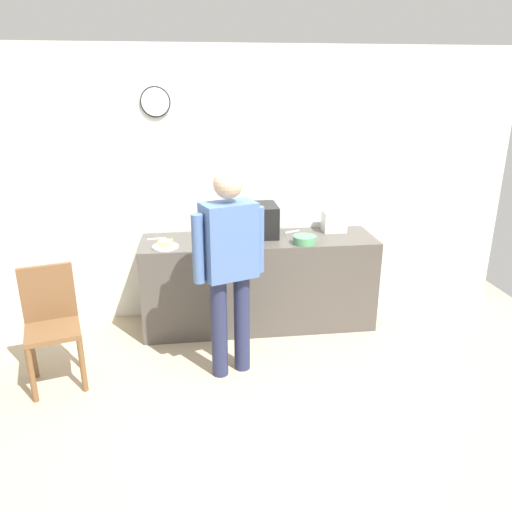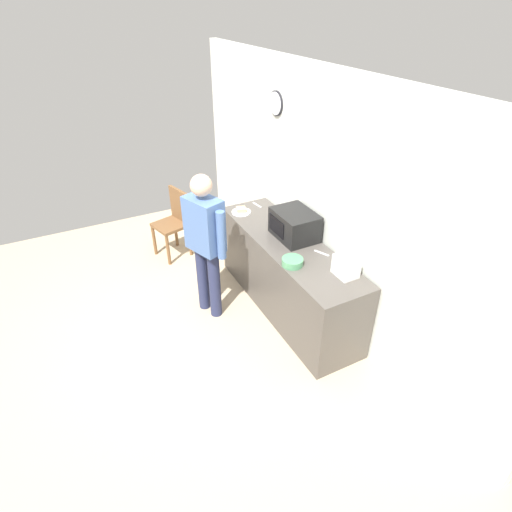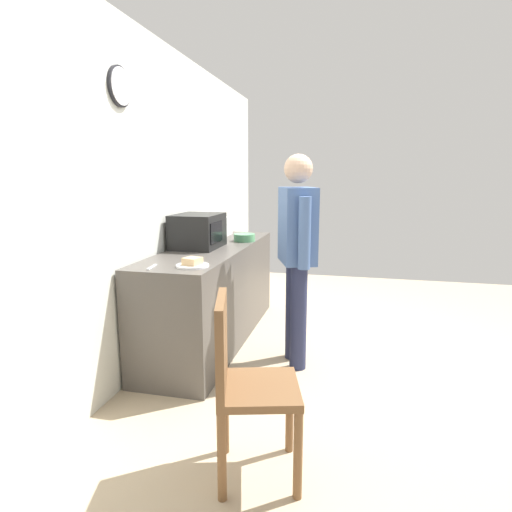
{
  "view_description": "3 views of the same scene",
  "coord_description": "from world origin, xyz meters",
  "px_view_note": "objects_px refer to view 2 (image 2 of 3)",
  "views": [
    {
      "loc": [
        -0.47,
        -3.11,
        2.25
      ],
      "look_at": [
        0.02,
        0.75,
        0.88
      ],
      "focal_mm": 34.25,
      "sensor_mm": 36.0,
      "label": 1
    },
    {
      "loc": [
        3.3,
        -0.83,
        3.15
      ],
      "look_at": [
        0.05,
        0.85,
        0.78
      ],
      "focal_mm": 28.78,
      "sensor_mm": 36.0,
      "label": 2
    },
    {
      "loc": [
        -3.5,
        -0.05,
        1.51
      ],
      "look_at": [
        -0.2,
        0.73,
        0.87
      ],
      "focal_mm": 29.81,
      "sensor_mm": 36.0,
      "label": 3
    }
  ],
  "objects_px": {
    "wooden_chair": "(174,220)",
    "microwave": "(295,225)",
    "sandwich_plate": "(241,211)",
    "spoon_utensil": "(322,253)",
    "person_standing": "(205,238)",
    "toaster": "(346,266)",
    "fork_utensil": "(257,205)",
    "salad_bowl": "(292,262)"
  },
  "relations": [
    {
      "from": "sandwich_plate",
      "to": "salad_bowl",
      "type": "bearing_deg",
      "value": -2.02
    },
    {
      "from": "toaster",
      "to": "sandwich_plate",
      "type": "bearing_deg",
      "value": -169.14
    },
    {
      "from": "wooden_chair",
      "to": "microwave",
      "type": "bearing_deg",
      "value": 27.53
    },
    {
      "from": "person_standing",
      "to": "microwave",
      "type": "bearing_deg",
      "value": 73.79
    },
    {
      "from": "sandwich_plate",
      "to": "toaster",
      "type": "height_order",
      "value": "toaster"
    },
    {
      "from": "microwave",
      "to": "wooden_chair",
      "type": "relative_size",
      "value": 0.53
    },
    {
      "from": "sandwich_plate",
      "to": "wooden_chair",
      "type": "xyz_separation_m",
      "value": [
        -0.87,
        -0.6,
        -0.38
      ]
    },
    {
      "from": "salad_bowl",
      "to": "person_standing",
      "type": "height_order",
      "value": "person_standing"
    },
    {
      "from": "salad_bowl",
      "to": "wooden_chair",
      "type": "height_order",
      "value": "salad_bowl"
    },
    {
      "from": "spoon_utensil",
      "to": "wooden_chair",
      "type": "distance_m",
      "value": 2.31
    },
    {
      "from": "toaster",
      "to": "fork_utensil",
      "type": "bearing_deg",
      "value": -178.46
    },
    {
      "from": "sandwich_plate",
      "to": "person_standing",
      "type": "relative_size",
      "value": 0.14
    },
    {
      "from": "salad_bowl",
      "to": "fork_utensil",
      "type": "bearing_deg",
      "value": 167.04
    },
    {
      "from": "sandwich_plate",
      "to": "microwave",
      "type": "bearing_deg",
      "value": 18.19
    },
    {
      "from": "fork_utensil",
      "to": "person_standing",
      "type": "distance_m",
      "value": 1.12
    },
    {
      "from": "sandwich_plate",
      "to": "fork_utensil",
      "type": "bearing_deg",
      "value": 109.73
    },
    {
      "from": "toaster",
      "to": "person_standing",
      "type": "xyz_separation_m",
      "value": [
        -1.1,
        -0.98,
        -0.0
      ]
    },
    {
      "from": "spoon_utensil",
      "to": "person_standing",
      "type": "bearing_deg",
      "value": -124.55
    },
    {
      "from": "spoon_utensil",
      "to": "person_standing",
      "type": "relative_size",
      "value": 0.1
    },
    {
      "from": "microwave",
      "to": "fork_utensil",
      "type": "bearing_deg",
      "value": 179.63
    },
    {
      "from": "sandwich_plate",
      "to": "spoon_utensil",
      "type": "xyz_separation_m",
      "value": [
        1.21,
        0.33,
        -0.02
      ]
    },
    {
      "from": "spoon_utensil",
      "to": "wooden_chair",
      "type": "height_order",
      "value": "wooden_chair"
    },
    {
      "from": "toaster",
      "to": "salad_bowl",
      "type": "bearing_deg",
      "value": -136.38
    },
    {
      "from": "sandwich_plate",
      "to": "toaster",
      "type": "relative_size",
      "value": 1.06
    },
    {
      "from": "spoon_utensil",
      "to": "wooden_chair",
      "type": "xyz_separation_m",
      "value": [
        -2.08,
        -0.94,
        -0.36
      ]
    },
    {
      "from": "microwave",
      "to": "toaster",
      "type": "xyz_separation_m",
      "value": [
        0.83,
        0.05,
        -0.05
      ]
    },
    {
      "from": "fork_utensil",
      "to": "microwave",
      "type": "bearing_deg",
      "value": -0.37
    },
    {
      "from": "toaster",
      "to": "fork_utensil",
      "type": "distance_m",
      "value": 1.72
    },
    {
      "from": "salad_bowl",
      "to": "microwave",
      "type": "bearing_deg",
      "value": 146.57
    },
    {
      "from": "spoon_utensil",
      "to": "wooden_chair",
      "type": "bearing_deg",
      "value": -155.69
    },
    {
      "from": "toaster",
      "to": "person_standing",
      "type": "bearing_deg",
      "value": -138.41
    },
    {
      "from": "fork_utensil",
      "to": "sandwich_plate",
      "type": "bearing_deg",
      "value": -70.27
    },
    {
      "from": "microwave",
      "to": "person_standing",
      "type": "distance_m",
      "value": 0.97
    },
    {
      "from": "toaster",
      "to": "wooden_chair",
      "type": "xyz_separation_m",
      "value": [
        -2.49,
        -0.92,
        -0.46
      ]
    },
    {
      "from": "sandwich_plate",
      "to": "spoon_utensil",
      "type": "distance_m",
      "value": 1.26
    },
    {
      "from": "salad_bowl",
      "to": "wooden_chair",
      "type": "xyz_separation_m",
      "value": [
        -2.12,
        -0.56,
        -0.4
      ]
    },
    {
      "from": "spoon_utensil",
      "to": "microwave",
      "type": "bearing_deg",
      "value": -169.96
    },
    {
      "from": "salad_bowl",
      "to": "fork_utensil",
      "type": "distance_m",
      "value": 1.38
    },
    {
      "from": "sandwich_plate",
      "to": "spoon_utensil",
      "type": "bearing_deg",
      "value": 15.43
    },
    {
      "from": "microwave",
      "to": "toaster",
      "type": "relative_size",
      "value": 2.27
    },
    {
      "from": "sandwich_plate",
      "to": "fork_utensil",
      "type": "xyz_separation_m",
      "value": [
        -0.1,
        0.27,
        -0.02
      ]
    },
    {
      "from": "salad_bowl",
      "to": "person_standing",
      "type": "xyz_separation_m",
      "value": [
        -0.73,
        -0.62,
        0.06
      ]
    }
  ]
}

